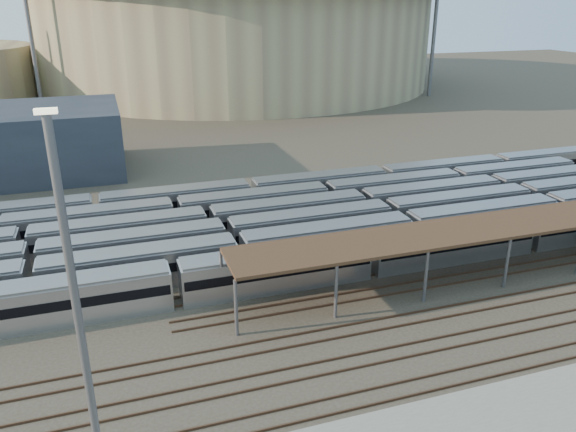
# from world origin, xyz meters

# --- Properties ---
(ground) EXTENTS (420.00, 420.00, 0.00)m
(ground) POSITION_xyz_m (0.00, 0.00, 0.00)
(ground) COLOR #383026
(ground) RESTS_ON ground
(subway_trains) EXTENTS (128.46, 23.90, 3.60)m
(subway_trains) POSITION_xyz_m (-3.21, 18.50, 1.80)
(subway_trains) COLOR silver
(subway_trains) RESTS_ON ground
(inspection_shed) EXTENTS (60.30, 6.00, 5.30)m
(inspection_shed) POSITION_xyz_m (22.00, 4.00, 4.98)
(inspection_shed) COLOR #5C5B60
(inspection_shed) RESTS_ON ground
(empty_tracks) EXTENTS (170.00, 9.62, 0.18)m
(empty_tracks) POSITION_xyz_m (0.00, -5.00, 0.09)
(empty_tracks) COLOR #4C3323
(empty_tracks) RESTS_ON ground
(stadium) EXTENTS (124.00, 124.00, 32.50)m
(stadium) POSITION_xyz_m (25.00, 140.00, 16.47)
(stadium) COLOR gray
(stadium) RESTS_ON ground
(floodlight_0) EXTENTS (4.00, 1.00, 38.40)m
(floodlight_0) POSITION_xyz_m (-30.00, 110.00, 20.65)
(floodlight_0) COLOR #5C5B60
(floodlight_0) RESTS_ON ground
(floodlight_2) EXTENTS (4.00, 1.00, 38.40)m
(floodlight_2) POSITION_xyz_m (70.00, 100.00, 20.65)
(floodlight_2) COLOR #5C5B60
(floodlight_2) RESTS_ON ground
(floodlight_3) EXTENTS (4.00, 1.00, 38.40)m
(floodlight_3) POSITION_xyz_m (-10.00, 160.00, 20.65)
(floodlight_3) COLOR #5C5B60
(floodlight_3) RESTS_ON ground
(yard_light_pole) EXTENTS (0.80, 0.36, 21.55)m
(yard_light_pole) POSITION_xyz_m (-18.19, -14.93, 11.06)
(yard_light_pole) COLOR #5C5B60
(yard_light_pole) RESTS_ON apron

